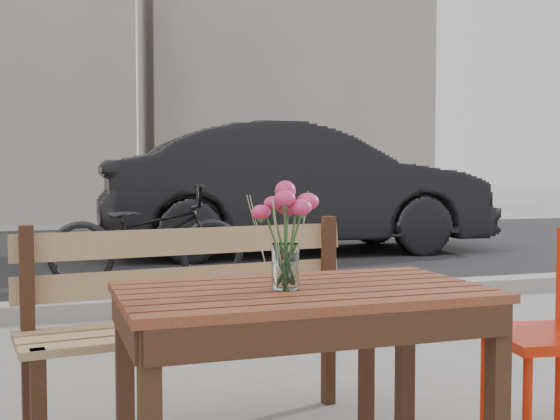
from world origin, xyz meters
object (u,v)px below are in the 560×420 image
object	(u,v)px
main_table	(303,324)
bicycle	(148,235)
main_vase	(285,222)
parked_car	(296,190)

from	to	relation	value
main_table	bicycle	xyz separation A→B (m)	(0.11, 4.39, -0.10)
main_vase	bicycle	xyz separation A→B (m)	(0.17, 4.40, -0.41)
main_table	bicycle	bearing A→B (deg)	87.93
main_vase	parked_car	xyz separation A→B (m)	(2.30, 6.45, -0.06)
main_vase	parked_car	world-z (taller)	parked_car
parked_car	bicycle	bearing A→B (deg)	135.69
main_table	main_vase	world-z (taller)	main_vase
main_table	parked_car	world-z (taller)	parked_car
main_table	parked_car	distance (m)	6.82
bicycle	main_vase	bearing A→B (deg)	-177.89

